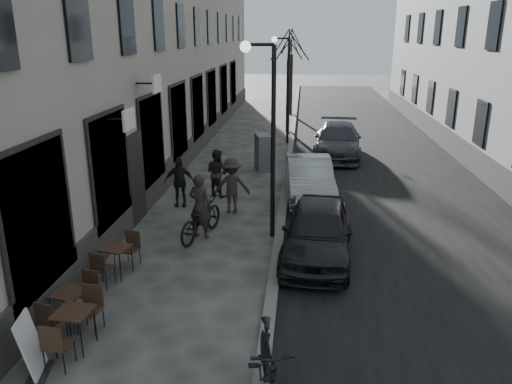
% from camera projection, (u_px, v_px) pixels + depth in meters
% --- Properties ---
extents(ground, '(120.00, 120.00, 0.00)m').
position_uv_depth(ground, '(248.00, 384.00, 7.86)').
color(ground, '#3C3A37').
rests_on(ground, ground).
extents(road, '(7.30, 60.00, 0.00)m').
position_uv_depth(road, '(370.00, 154.00, 22.68)').
color(road, black).
rests_on(road, ground).
extents(kerb, '(0.25, 60.00, 0.12)m').
position_uv_depth(kerb, '(290.00, 151.00, 22.99)').
color(kerb, slate).
rests_on(kerb, ground).
extents(streetlamp_near, '(0.90, 0.28, 5.09)m').
position_uv_depth(streetlamp_near, '(267.00, 120.00, 12.60)').
color(streetlamp_near, black).
rests_on(streetlamp_near, ground).
extents(streetlamp_far, '(0.90, 0.28, 5.09)m').
position_uv_depth(streetlamp_far, '(285.00, 78.00, 23.97)').
color(streetlamp_far, black).
rests_on(streetlamp_far, ground).
extents(tree_near, '(2.40, 2.40, 5.70)m').
position_uv_depth(tree_near, '(289.00, 44.00, 26.35)').
color(tree_near, black).
rests_on(tree_near, ground).
extents(tree_far, '(2.40, 2.40, 5.70)m').
position_uv_depth(tree_far, '(292.00, 42.00, 32.03)').
color(tree_far, black).
rests_on(tree_far, ground).
extents(bistro_set_a, '(0.64, 1.48, 0.86)m').
position_uv_depth(bistro_set_a, '(75.00, 326.00, 8.63)').
color(bistro_set_a, black).
rests_on(bistro_set_a, ground).
extents(bistro_set_b, '(0.67, 1.43, 0.82)m').
position_uv_depth(bistro_set_b, '(70.00, 305.00, 9.34)').
color(bistro_set_b, black).
rests_on(bistro_set_b, ground).
extents(bistro_set_c, '(0.71, 1.45, 0.83)m').
position_uv_depth(bistro_set_c, '(117.00, 258.00, 11.24)').
color(bistro_set_c, black).
rests_on(bistro_set_c, ground).
extents(sign_board, '(0.47, 0.66, 1.05)m').
position_uv_depth(sign_board, '(33.00, 351.00, 7.97)').
color(sign_board, black).
rests_on(sign_board, ground).
extents(utility_cabinet, '(0.78, 1.07, 1.43)m').
position_uv_depth(utility_cabinet, '(263.00, 152.00, 19.84)').
color(utility_cabinet, slate).
rests_on(utility_cabinet, ground).
extents(bicycle, '(1.32, 2.19, 1.09)m').
position_uv_depth(bicycle, '(201.00, 218.00, 13.32)').
color(bicycle, black).
rests_on(bicycle, ground).
extents(cyclist_rider, '(0.75, 0.60, 1.78)m').
position_uv_depth(cyclist_rider, '(200.00, 206.00, 13.22)').
color(cyclist_rider, '#292723').
rests_on(cyclist_rider, ground).
extents(pedestrian_near, '(0.99, 0.92, 1.62)m').
position_uv_depth(pedestrian_near, '(217.00, 173.00, 16.65)').
color(pedestrian_near, black).
rests_on(pedestrian_near, ground).
extents(pedestrian_mid, '(1.19, 0.81, 1.70)m').
position_uv_depth(pedestrian_mid, '(232.00, 186.00, 15.11)').
color(pedestrian_mid, '#2B2725').
rests_on(pedestrian_mid, ground).
extents(pedestrian_far, '(0.97, 0.50, 1.59)m').
position_uv_depth(pedestrian_far, '(179.00, 182.00, 15.69)').
color(pedestrian_far, black).
rests_on(pedestrian_far, ground).
extents(car_near, '(1.96, 4.16, 1.38)m').
position_uv_depth(car_near, '(318.00, 231.00, 12.10)').
color(car_near, black).
rests_on(car_near, ground).
extents(car_mid, '(1.76, 4.22, 1.36)m').
position_uv_depth(car_mid, '(309.00, 178.00, 16.46)').
color(car_mid, gray).
rests_on(car_mid, ground).
extents(car_far, '(2.36, 5.05, 1.42)m').
position_uv_depth(car_far, '(338.00, 141.00, 22.03)').
color(car_far, '#32353B').
rests_on(car_far, ground).
extents(moped, '(0.96, 2.16, 1.25)m').
position_uv_depth(moped, '(269.00, 370.00, 7.21)').
color(moped, black).
rests_on(moped, ground).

